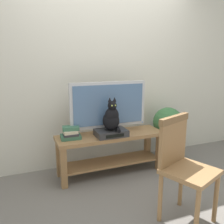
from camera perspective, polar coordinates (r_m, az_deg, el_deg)
name	(u,v)px	position (r m, az deg, el deg)	size (l,w,h in m)	color
ground_plane	(132,191)	(2.80, 4.71, -18.40)	(12.00, 12.00, 0.00)	slate
back_wall	(102,62)	(3.29, -2.48, 11.87)	(7.00, 0.12, 2.80)	beige
tv_stand	(111,146)	(3.05, -0.35, -8.13)	(1.36, 0.41, 0.52)	olive
tv	(109,106)	(2.96, -0.81, 1.40)	(0.98, 0.20, 0.65)	#B7B7BC
media_box	(111,133)	(2.91, -0.24, -5.01)	(0.38, 0.26, 0.08)	#2D2D30
cat	(111,118)	(2.85, -0.13, -1.43)	(0.21, 0.28, 0.41)	black
wooden_chair	(182,161)	(2.24, 16.51, -11.23)	(0.53, 0.53, 0.95)	olive
book_stack	(71,133)	(2.85, -9.88, -5.09)	(0.24, 0.20, 0.15)	#38664C
potted_plant	(168,129)	(3.47, 13.18, -3.95)	(0.42, 0.42, 0.78)	#47474C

